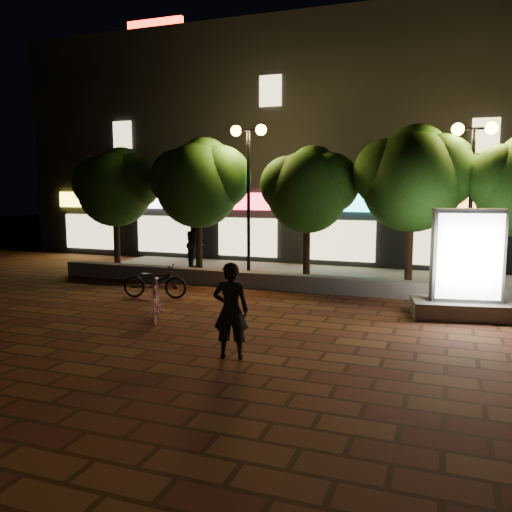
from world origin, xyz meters
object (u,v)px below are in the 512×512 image
at_px(street_lamp_right, 473,163).
at_px(ad_kiosk, 466,274).
at_px(scooter_parked, 155,281).
at_px(tree_far_left, 117,184).
at_px(pedestrian, 196,244).
at_px(tree_mid, 309,187).
at_px(street_lamp_left, 248,162).
at_px(scooter_pink, 156,300).
at_px(tree_left, 200,180).
at_px(rider, 231,310).
at_px(tree_right, 414,175).

bearing_deg(street_lamp_right, ad_kiosk, -92.20).
bearing_deg(scooter_parked, tree_far_left, 32.33).
bearing_deg(pedestrian, ad_kiosk, -135.10).
bearing_deg(tree_mid, street_lamp_left, -172.69).
bearing_deg(scooter_parked, scooter_pink, -160.94).
relative_size(tree_far_left, tree_mid, 1.03).
xyz_separation_m(tree_far_left, street_lamp_right, (12.45, -0.26, 0.60)).
bearing_deg(scooter_parked, pedestrian, 0.48).
xyz_separation_m(ad_kiosk, scooter_parked, (-8.40, -0.68, -0.59)).
bearing_deg(tree_far_left, tree_left, 0.00).
xyz_separation_m(tree_left, street_lamp_left, (1.95, -0.26, 0.58)).
xyz_separation_m(tree_left, scooter_parked, (0.43, -3.92, -2.95)).
xyz_separation_m(street_lamp_right, pedestrian, (-9.67, 1.26, -2.85)).
distance_m(tree_far_left, rider, 11.72).
bearing_deg(scooter_pink, ad_kiosk, -4.60).
distance_m(tree_mid, rider, 8.46).
height_order(tree_mid, street_lamp_right, street_lamp_right).
relative_size(tree_far_left, pedestrian, 2.40).
distance_m(ad_kiosk, scooter_parked, 8.45).
bearing_deg(tree_right, ad_kiosk, -64.72).
bearing_deg(street_lamp_left, tree_right, 2.81).
relative_size(tree_right, rider, 2.75).
bearing_deg(street_lamp_left, scooter_pink, -91.37).
distance_m(tree_left, rider, 9.67).
bearing_deg(ad_kiosk, rider, -130.83).
distance_m(tree_mid, scooter_parked, 5.96).
xyz_separation_m(tree_left, tree_mid, (4.00, -0.00, -0.23)).
bearing_deg(tree_mid, tree_far_left, 180.00).
distance_m(scooter_parked, pedestrian, 5.08).
height_order(scooter_pink, scooter_parked, scooter_pink).
relative_size(street_lamp_right, scooter_parked, 2.63).
distance_m(tree_mid, street_lamp_right, 5.00).
xyz_separation_m(street_lamp_left, street_lamp_right, (7.00, 0.00, -0.13)).
bearing_deg(scooter_pink, street_lamp_left, 61.59).
distance_m(ad_kiosk, pedestrian, 10.45).
bearing_deg(tree_left, tree_far_left, -180.00).
relative_size(street_lamp_left, ad_kiosk, 1.92).
xyz_separation_m(ad_kiosk, pedestrian, (-9.56, 4.23, -0.04)).
bearing_deg(street_lamp_left, pedestrian, 154.82).
relative_size(scooter_parked, pedestrian, 0.98).
distance_m(tree_far_left, ad_kiosk, 12.94).
relative_size(tree_left, scooter_parked, 2.58).
bearing_deg(pedestrian, scooter_parked, 172.00).
bearing_deg(tree_mid, rider, -85.65).
bearing_deg(pedestrian, street_lamp_right, -118.61).
height_order(tree_mid, ad_kiosk, tree_mid).
distance_m(street_lamp_right, ad_kiosk, 4.09).
bearing_deg(tree_mid, tree_left, 180.00).
bearing_deg(tree_far_left, tree_right, 0.00).
height_order(tree_mid, rider, tree_mid).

